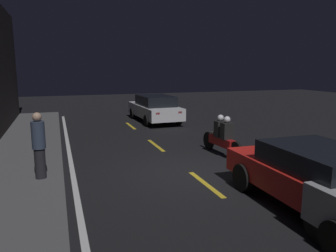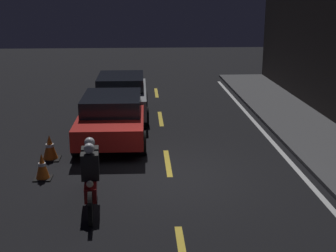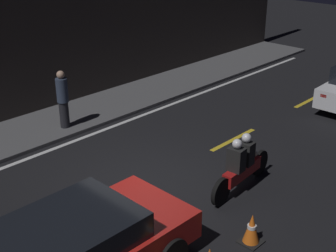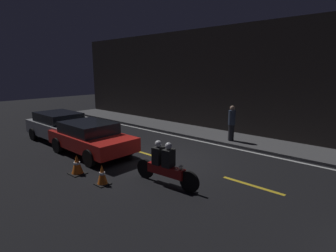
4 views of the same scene
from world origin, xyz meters
name	(u,v)px [view 1 (image 1 of 4)]	position (x,y,z in m)	size (l,w,h in m)	color
ground_plane	(191,172)	(0.00, 0.00, 0.00)	(56.00, 56.00, 0.00)	black
raised_curb	(15,190)	(0.00, 4.64, 0.05)	(28.00, 2.31, 0.11)	#4C4C4F
lane_dash_c	(206,184)	(-1.00, 0.00, 0.00)	(2.00, 0.14, 0.01)	gold
lane_dash_d	(156,145)	(3.50, 0.00, 0.00)	(2.00, 0.14, 0.01)	gold
lane_dash_e	(131,126)	(8.00, 0.00, 0.00)	(2.00, 0.14, 0.01)	gold
lane_solid_kerb	(75,185)	(0.00, 3.23, 0.00)	(25.20, 0.14, 0.01)	silver
taxi_red	(314,174)	(-3.06, -1.55, 0.75)	(4.15, 2.06, 1.37)	red
sedan_white	(155,108)	(8.93, -1.57, 0.77)	(4.65, 2.07, 1.46)	silver
motorcycle	(223,137)	(1.37, -1.74, 0.65)	(2.38, 0.41, 1.40)	black
traffic_cone_near	(316,165)	(-1.46, -3.13, 0.33)	(0.51, 0.51, 0.68)	black
traffic_cone_mid	(282,154)	(-0.08, -3.06, 0.31)	(0.42, 0.42, 0.64)	black
pedestrian	(39,145)	(0.56, 4.05, 1.00)	(0.34, 0.34, 1.75)	black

